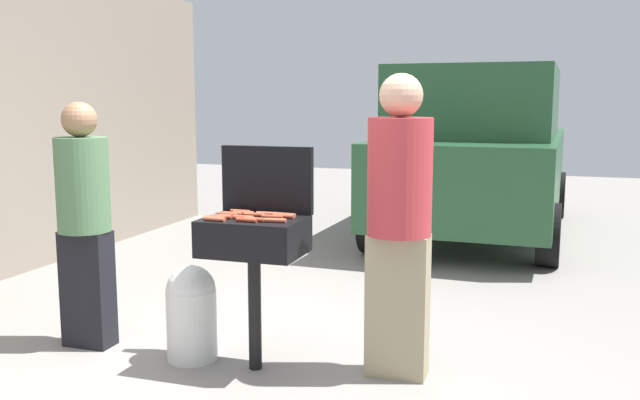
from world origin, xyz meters
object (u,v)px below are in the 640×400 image
hot_dog_11 (275,220)px  parked_minivan (478,151)px  hot_dog_6 (283,216)px  person_left (84,216)px  hot_dog_8 (240,211)px  hot_dog_12 (214,219)px  person_right (399,216)px  bbq_grill (254,242)px  hot_dog_10 (255,219)px  hot_dog_9 (215,218)px  hot_dog_2 (254,215)px  propane_tank (191,311)px  hot_dog_5 (272,217)px  hot_dog_13 (267,214)px  hot_dog_3 (286,215)px  hot_dog_14 (221,216)px  hot_dog_15 (232,214)px  hot_dog_7 (228,215)px  hot_dog_4 (243,217)px  hot_dog_0 (243,213)px  hot_dog_1 (246,220)px

hot_dog_11 → parked_minivan: (0.69, 4.94, 0.07)m
hot_dog_6 → person_left: bearing=-178.9°
hot_dog_6 → hot_dog_8: size_ratio=1.00×
hot_dog_12 → person_right: person_right is taller
bbq_grill → hot_dog_10: 0.19m
person_left → parked_minivan: bearing=66.7°
hot_dog_9 → hot_dog_12: size_ratio=1.00×
hot_dog_2 → propane_tank: 0.77m
hot_dog_2 → hot_dog_10: same height
person_right → hot_dog_12: bearing=21.0°
hot_dog_10 → person_left: size_ratio=0.08×
hot_dog_6 → hot_dog_9: 0.40m
hot_dog_5 → hot_dog_13: size_ratio=1.00×
hot_dog_2 → hot_dog_3: (0.18, 0.05, 0.00)m
hot_dog_9 → hot_dog_10: 0.24m
hot_dog_3 → hot_dog_14: bearing=-153.5°
hot_dog_5 → hot_dog_6: (0.05, 0.04, 0.00)m
hot_dog_2 → hot_dog_5: bearing=-16.1°
hot_dog_10 → hot_dog_15: bearing=146.9°
hot_dog_7 → hot_dog_10: 0.24m
bbq_grill → hot_dog_6: 0.24m
parked_minivan → hot_dog_8: bearing=79.8°
hot_dog_4 → hot_dog_7: size_ratio=1.00×
hot_dog_4 → hot_dog_5: bearing=24.9°
propane_tank → person_left: bearing=179.0°
hot_dog_7 → hot_dog_12: same height
hot_dog_10 → parked_minivan: size_ratio=0.03×
hot_dog_8 → person_left: person_left is taller
hot_dog_0 → hot_dog_15: 0.08m
hot_dog_14 → hot_dog_10: bearing=-7.1°
bbq_grill → propane_tank: 0.66m
hot_dog_11 → hot_dog_14: same height
bbq_grill → hot_dog_12: bearing=-137.4°
person_left → person_right: size_ratio=0.91×
hot_dog_7 → hot_dog_14: (-0.01, -0.07, 0.00)m
hot_dog_5 → hot_dog_6: size_ratio=1.00×
hot_dog_7 → hot_dog_14: bearing=-100.8°
hot_dog_8 → person_right: size_ratio=0.07×
hot_dog_10 → hot_dog_12: (-0.23, -0.06, 0.00)m
bbq_grill → hot_dog_10: hot_dog_10 is taller
hot_dog_4 → hot_dog_6: same height
hot_dog_10 → hot_dog_14: same height
hot_dog_0 → hot_dog_5: 0.24m
hot_dog_3 → person_left: person_left is taller
hot_dog_10 → parked_minivan: parked_minivan is taller
bbq_grill → hot_dog_8: hot_dog_8 is taller
hot_dog_1 → person_left: (-1.25, 0.16, -0.07)m
hot_dog_1 → hot_dog_8: size_ratio=1.00×
hot_dog_3 → hot_dog_15: size_ratio=1.00×
hot_dog_12 → hot_dog_14: size_ratio=1.00×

